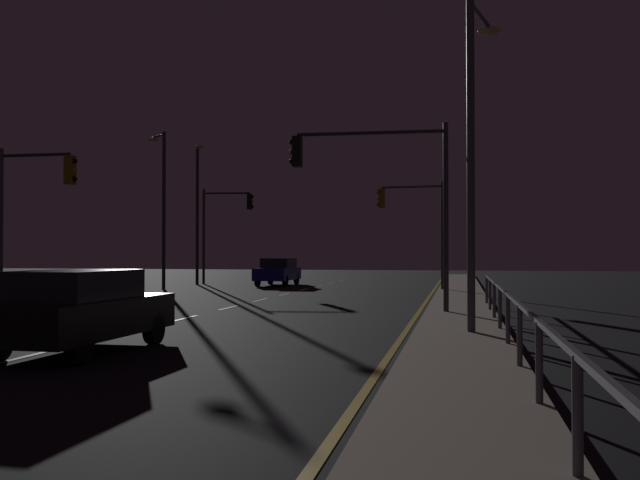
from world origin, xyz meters
The scene contains 14 objects.
ground_plane centered at (0.00, 17.50, 0.00)m, with size 112.00×112.00×0.00m, color black.
sidewalk_right centered at (7.79, 17.50, 0.07)m, with size 2.09×77.00×0.14m, color #9E937F.
lane_markings_center centered at (0.00, 21.00, 0.01)m, with size 0.14×50.00×0.01m.
lane_edge_line centered at (6.49, 22.50, 0.01)m, with size 0.14×53.00×0.01m.
car centered at (0.67, 10.11, 0.82)m, with size 1.95×4.45×1.57m.
car_oncoming centered at (-2.57, 37.73, 0.82)m, with size 1.83×4.40×1.57m.
traffic_light_overhead_east centered at (5.31, 19.28, 4.18)m, with size 4.88×0.41×5.67m.
traffic_light_near_left centered at (-6.08, 18.91, 3.72)m, with size 2.84×0.34×5.38m.
traffic_light_far_right centered at (5.58, 32.45, 3.77)m, with size 3.28×0.48×5.20m.
traffic_light_mid_right centered at (-6.16, 38.72, 3.97)m, with size 3.14×0.53×5.72m.
street_lamp_corner centered at (8.11, 14.23, 4.67)m, with size 0.85×2.09×7.52m.
street_lamp_mid_block centered at (-7.37, 37.40, 4.85)m, with size 0.99×1.65×8.20m.
street_lamp_median centered at (-7.37, 32.29, 4.79)m, with size 1.32×1.06×8.14m.
barrier_fence centered at (8.68, 10.55, 0.87)m, with size 0.09×25.19×0.98m.
Camera 1 is at (7.77, -2.39, 1.91)m, focal length 40.12 mm.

